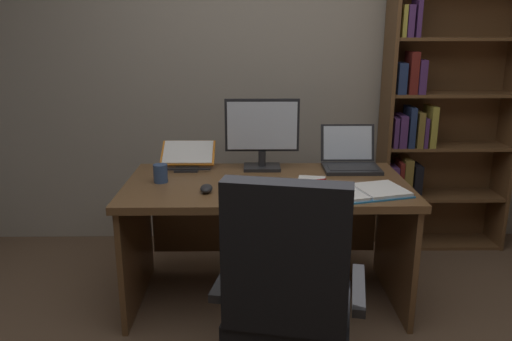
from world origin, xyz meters
The scene contains 13 objects.
wall_back centered at (0.00, 1.90, 1.39)m, with size 5.68×0.12×2.77m, color #A89E8E.
desk centered at (-0.11, 0.98, 0.53)m, with size 1.56×0.80×0.72m.
bookshelf centered at (1.08, 1.69, 1.09)m, with size 0.89×0.28×2.22m.
office_chair centered at (-0.05, 0.07, 0.43)m, with size 0.68×0.60×1.01m.
monitor centered at (-0.13, 1.18, 0.93)m, with size 0.44×0.16×0.42m.
laptop centered at (0.41, 1.19, 0.77)m, with size 0.33×0.31×0.25m.
keyboard centered at (-0.13, 0.74, 0.73)m, with size 0.42×0.15×0.02m, color #232326.
computer_mouse centered at (-0.43, 0.74, 0.74)m, with size 0.06×0.10×0.04m, color #232326.
reading_stand_with_book centered at (-0.58, 1.23, 0.79)m, with size 0.33×0.25×0.14m.
open_binder centered at (0.36, 0.69, 0.73)m, with size 0.54×0.38×0.02m.
notepad centered at (0.14, 0.90, 0.73)m, with size 0.15×0.21×0.01m, color white.
pen centered at (0.16, 0.90, 0.73)m, with size 0.01×0.01×0.14m, color maroon.
coffee_mug centered at (-0.69, 0.92, 0.77)m, with size 0.08×0.08×0.10m, color #334C7A.
Camera 1 is at (-0.20, -1.73, 1.54)m, focal length 34.99 mm.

